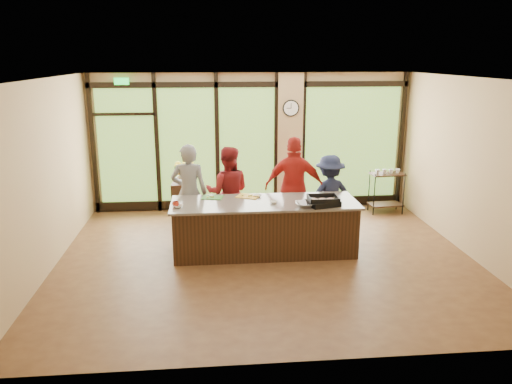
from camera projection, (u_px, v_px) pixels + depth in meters
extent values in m
plane|color=#53321D|center=(266.00, 258.00, 8.50)|extent=(7.00, 7.00, 0.00)
plane|color=silver|center=(267.00, 78.00, 7.72)|extent=(7.00, 7.00, 0.00)
plane|color=tan|center=(251.00, 142.00, 10.99)|extent=(7.00, 0.00, 7.00)
plane|color=tan|center=(45.00, 177.00, 7.80)|extent=(0.00, 6.00, 6.00)
plane|color=tan|center=(472.00, 168.00, 8.42)|extent=(0.00, 6.00, 6.00)
cube|color=tan|center=(290.00, 142.00, 11.01)|extent=(0.55, 0.12, 3.00)
cube|color=black|center=(251.00, 84.00, 10.62)|extent=(6.90, 0.08, 0.12)
cube|color=black|center=(252.00, 203.00, 11.31)|extent=(6.90, 0.08, 0.20)
cube|color=#19D83F|center=(122.00, 81.00, 10.30)|extent=(0.30, 0.04, 0.14)
cube|color=#2B6122|center=(127.00, 147.00, 10.73)|extent=(1.20, 0.02, 2.50)
cube|color=#2B6122|center=(187.00, 146.00, 10.85)|extent=(1.20, 0.02, 2.50)
cube|color=#2B6122|center=(247.00, 145.00, 10.97)|extent=(1.20, 0.02, 2.50)
cube|color=#2B6122|center=(351.00, 143.00, 11.18)|extent=(2.10, 0.02, 2.50)
cube|color=black|center=(93.00, 145.00, 10.64)|extent=(0.08, 0.08, 3.00)
cube|color=black|center=(157.00, 144.00, 10.76)|extent=(0.08, 0.08, 3.00)
cube|color=black|center=(217.00, 143.00, 10.88)|extent=(0.08, 0.08, 3.00)
cube|color=black|center=(276.00, 142.00, 10.99)|extent=(0.08, 0.08, 3.00)
cube|color=black|center=(303.00, 142.00, 11.05)|extent=(0.08, 0.08, 3.00)
cube|color=black|center=(401.00, 140.00, 11.25)|extent=(0.08, 0.08, 3.00)
cube|color=#311C10|center=(264.00, 228.00, 8.68)|extent=(3.10, 1.00, 0.88)
cube|color=gray|center=(264.00, 203.00, 8.56)|extent=(3.20, 1.10, 0.04)
cylinder|color=black|center=(291.00, 108.00, 10.75)|extent=(0.36, 0.04, 0.36)
cylinder|color=white|center=(291.00, 108.00, 10.73)|extent=(0.31, 0.01, 0.31)
cube|color=black|center=(291.00, 106.00, 10.71)|extent=(0.01, 0.00, 0.11)
cube|color=black|center=(289.00, 108.00, 10.72)|extent=(0.09, 0.00, 0.01)
imported|color=slate|center=(189.00, 193.00, 9.14)|extent=(0.70, 0.49, 1.82)
imported|color=maroon|center=(228.00, 192.00, 9.35)|extent=(0.90, 0.74, 1.73)
imported|color=#AA201A|center=(294.00, 187.00, 9.39)|extent=(1.18, 0.64, 1.90)
imported|color=#1B213C|center=(329.00, 195.00, 9.48)|extent=(1.10, 0.77, 1.55)
cube|color=black|center=(323.00, 203.00, 8.33)|extent=(0.58, 0.51, 0.09)
imported|color=silver|center=(305.00, 205.00, 8.25)|extent=(0.32, 0.32, 0.08)
cube|color=#3A832F|center=(212.00, 197.00, 8.79)|extent=(0.41, 0.35, 0.01)
cube|color=gold|center=(248.00, 196.00, 8.86)|extent=(0.48, 0.43, 0.01)
cube|color=gold|center=(327.00, 200.00, 8.61)|extent=(0.50, 0.43, 0.01)
imported|color=white|center=(178.00, 206.00, 8.21)|extent=(0.19, 0.19, 0.04)
imported|color=white|center=(274.00, 202.00, 8.45)|extent=(0.13, 0.13, 0.04)
imported|color=white|center=(257.00, 196.00, 8.85)|extent=(0.19, 0.19, 0.03)
imported|color=#9E1F0F|center=(176.00, 204.00, 8.25)|extent=(0.12, 0.12, 0.09)
cube|color=#311C10|center=(184.00, 204.00, 10.12)|extent=(0.47, 0.47, 0.87)
imported|color=olive|center=(183.00, 177.00, 9.97)|extent=(0.33, 0.33, 0.26)
cube|color=#311C10|center=(385.00, 204.00, 10.97)|extent=(0.74, 0.46, 0.03)
cube|color=#311C10|center=(387.00, 174.00, 10.79)|extent=(0.74, 0.46, 0.03)
cylinder|color=black|center=(374.00, 195.00, 10.69)|extent=(0.02, 0.02, 0.92)
cylinder|color=black|center=(404.00, 194.00, 10.75)|extent=(0.02, 0.02, 0.92)
cylinder|color=black|center=(369.00, 190.00, 11.05)|extent=(0.02, 0.02, 0.92)
cylinder|color=black|center=(397.00, 190.00, 11.10)|extent=(0.02, 0.02, 0.92)
imported|color=silver|center=(377.00, 171.00, 10.76)|extent=(0.11, 0.11, 0.09)
imported|color=silver|center=(384.00, 171.00, 10.77)|extent=(0.11, 0.11, 0.09)
imported|color=silver|center=(391.00, 171.00, 10.78)|extent=(0.11, 0.11, 0.09)
imported|color=silver|center=(398.00, 171.00, 10.80)|extent=(0.11, 0.11, 0.09)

